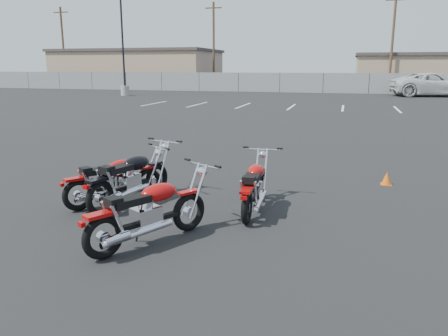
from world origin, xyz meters
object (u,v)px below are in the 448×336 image
(motorcycle_rear_red, at_px, (255,187))
(motorcycle_second_black, at_px, (130,178))
(motorcycle_third_red, at_px, (149,212))
(white_van, at_px, (436,78))
(motorcycle_front_red, at_px, (114,180))

(motorcycle_rear_red, bearing_deg, motorcycle_second_black, -174.36)
(motorcycle_third_red, height_order, motorcycle_rear_red, motorcycle_third_red)
(motorcycle_third_red, relative_size, white_van, 0.25)
(motorcycle_third_red, bearing_deg, white_van, 74.77)
(motorcycle_front_red, relative_size, motorcycle_third_red, 0.90)
(motorcycle_second_black, height_order, motorcycle_rear_red, motorcycle_second_black)
(motorcycle_third_red, bearing_deg, motorcycle_front_red, 132.55)
(motorcycle_second_black, xyz_separation_m, motorcycle_third_red, (1.09, -1.56, -0.01))
(motorcycle_second_black, relative_size, motorcycle_third_red, 1.07)
(motorcycle_second_black, distance_m, motorcycle_third_red, 1.90)
(motorcycle_second_black, bearing_deg, white_van, 72.32)
(motorcycle_front_red, height_order, motorcycle_second_black, motorcycle_second_black)
(motorcycle_rear_red, distance_m, white_van, 33.36)
(motorcycle_third_red, xyz_separation_m, motorcycle_rear_red, (1.10, 1.77, -0.03))
(motorcycle_rear_red, bearing_deg, white_van, 75.79)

